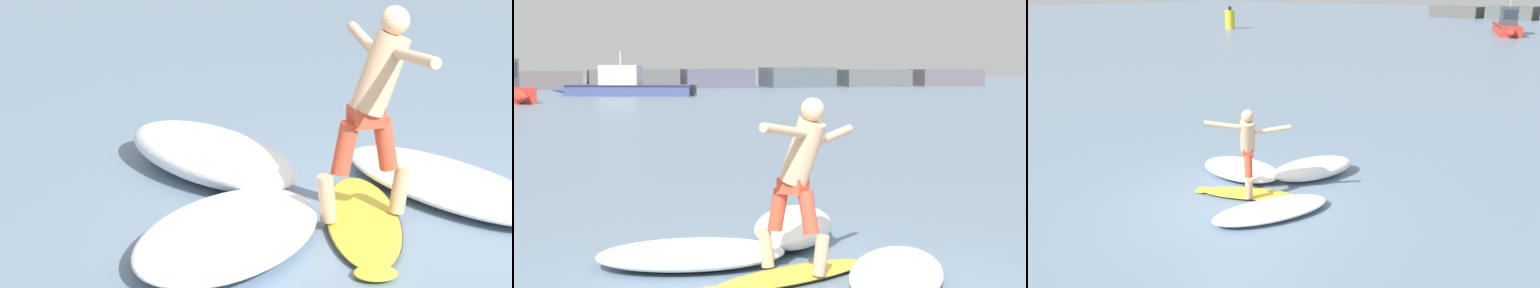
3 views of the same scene
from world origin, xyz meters
The scene contains 8 objects.
ground_plane centered at (0.00, 0.00, 0.00)m, with size 200.00×200.00×0.00m, color slate.
surfboard centered at (-0.07, 0.35, 0.04)m, with size 2.07×1.38×0.21m.
surfer centered at (0.02, 0.30, 1.10)m, with size 1.26×1.17×1.73m.
fishing_boat_near_jetty centered at (-4.69, 40.17, 0.71)m, with size 4.09×8.66×3.19m.
channel_marker_buoy centered at (-27.98, 30.47, 0.89)m, with size 0.93×0.93×2.08m.
wave_foam_at_tail centered at (-0.92, 1.15, 0.13)m, with size 2.07×1.32×0.25m.
wave_foam_at_nose centered at (0.88, -0.08, 0.11)m, with size 1.79×2.43×0.21m.
wave_foam_beside centered at (0.44, 1.97, 0.20)m, with size 1.58×2.14×0.40m.
Camera 3 is at (5.96, -6.58, 3.98)m, focal length 35.00 mm.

